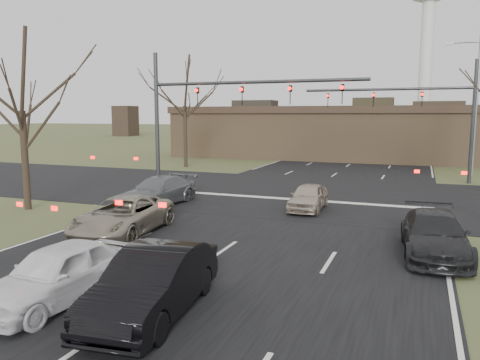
# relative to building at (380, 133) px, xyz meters

# --- Properties ---
(ground) EXTENTS (360.00, 360.00, 0.00)m
(ground) POSITION_rel_building_xyz_m (-2.00, -38.00, -2.67)
(ground) COLOR #48532C
(ground) RESTS_ON ground
(road_main) EXTENTS (14.00, 300.00, 0.02)m
(road_main) POSITION_rel_building_xyz_m (-2.00, 22.00, -2.66)
(road_main) COLOR black
(road_main) RESTS_ON ground
(road_cross) EXTENTS (200.00, 14.00, 0.02)m
(road_cross) POSITION_rel_building_xyz_m (-2.00, -23.00, -2.65)
(road_cross) COLOR black
(road_cross) RESTS_ON ground
(building) EXTENTS (42.40, 10.40, 5.30)m
(building) POSITION_rel_building_xyz_m (0.00, 0.00, 0.00)
(building) COLOR olive
(building) RESTS_ON ground
(mast_arm_near) EXTENTS (12.12, 0.24, 8.00)m
(mast_arm_near) POSITION_rel_building_xyz_m (-7.23, -25.00, 2.41)
(mast_arm_near) COLOR #383A3D
(mast_arm_near) RESTS_ON ground
(mast_arm_far) EXTENTS (11.12, 0.24, 8.00)m
(mast_arm_far) POSITION_rel_building_xyz_m (4.18, -15.00, 2.35)
(mast_arm_far) COLOR #383A3D
(mast_arm_far) RESTS_ON ground
(streetlight_right_far) EXTENTS (2.34, 0.25, 10.00)m
(streetlight_right_far) POSITION_rel_building_xyz_m (7.32, -11.00, 2.92)
(streetlight_right_far) COLOR gray
(streetlight_right_far) RESTS_ON ground
(tree_left_near) EXTENTS (5.10, 5.10, 8.50)m
(tree_left_near) POSITION_rel_building_xyz_m (-13.50, -32.00, 3.90)
(tree_left_near) COLOR black
(tree_left_near) RESTS_ON ground
(tree_left_far) EXTENTS (5.70, 5.70, 9.50)m
(tree_left_far) POSITION_rel_building_xyz_m (-15.00, -13.00, 4.68)
(tree_left_far) COLOR black
(tree_left_far) RESTS_ON ground
(car_silver_suv) EXTENTS (2.89, 5.30, 1.41)m
(car_silver_suv) POSITION_rel_building_xyz_m (-6.41, -34.36, -1.96)
(car_silver_suv) COLOR gray
(car_silver_suv) RESTS_ON ground
(car_white_sedan) EXTENTS (2.02, 4.34, 1.44)m
(car_white_sedan) POSITION_rel_building_xyz_m (-4.03, -40.36, -1.95)
(car_white_sedan) COLOR white
(car_white_sedan) RESTS_ON ground
(car_black_hatch) EXTENTS (2.11, 4.73, 1.51)m
(car_black_hatch) POSITION_rel_building_xyz_m (-1.50, -40.15, -1.91)
(car_black_hatch) COLOR black
(car_black_hatch) RESTS_ON ground
(car_charcoal_sedan) EXTENTS (2.32, 4.90, 1.38)m
(car_charcoal_sedan) POSITION_rel_building_xyz_m (4.50, -33.02, -1.97)
(car_charcoal_sedan) COLOR black
(car_charcoal_sedan) RESTS_ON ground
(car_grey_ahead) EXTENTS (2.47, 5.02, 1.40)m
(car_grey_ahead) POSITION_rel_building_xyz_m (-8.18, -28.86, -1.96)
(car_grey_ahead) COLOR slate
(car_grey_ahead) RESTS_ON ground
(car_silver_ahead) EXTENTS (1.58, 3.73, 1.26)m
(car_silver_ahead) POSITION_rel_building_xyz_m (-0.91, -27.36, -2.04)
(car_silver_ahead) COLOR #BAAA96
(car_silver_ahead) RESTS_ON ground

